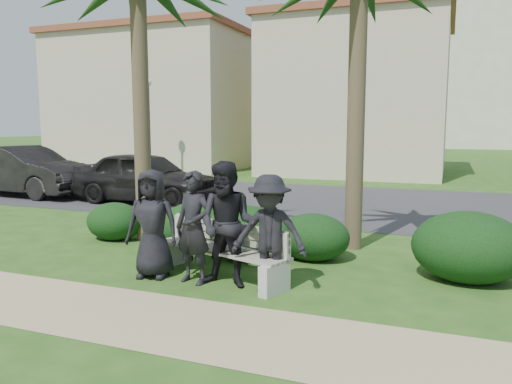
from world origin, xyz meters
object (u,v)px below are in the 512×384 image
man_b (193,227)px  man_d (269,234)px  park_bench (219,254)px  man_c (228,225)px  car_b (24,171)px  man_a (152,224)px  car_a (145,177)px  street_lamp (148,110)px

man_b → man_d: (1.16, 0.02, -0.01)m
park_bench → man_c: size_ratio=1.38×
car_b → man_d: bearing=-116.3°
man_a → man_d: 1.88m
man_a → man_b: man_b is taller
man_b → car_a: bearing=139.8°
man_b → man_c: man_c is taller
street_lamp → car_b: size_ratio=0.88×
park_bench → man_b: size_ratio=1.50×
man_d → car_a: (-6.13, 6.24, -0.05)m
park_bench → car_b: bearing=168.0°
man_d → car_a: size_ratio=0.36×
man_c → car_a: bearing=131.2°
man_a → car_b: man_a is taller
man_d → man_b: bearing=176.2°
park_bench → man_b: bearing=-105.5°
man_a → man_d: size_ratio=1.00×
man_a → car_a: (-4.25, 6.22, -0.06)m
man_b → car_a: size_ratio=0.37×
park_bench → man_a: (-0.96, -0.31, 0.46)m
man_b → man_c: size_ratio=0.92×
street_lamp → man_b: 15.33m
man_a → man_d: bearing=-11.8°
man_a → man_b: size_ratio=1.00×
man_a → car_b: size_ratio=0.34×
man_c → car_a: man_c is taller
man_b → man_c: (0.53, 0.03, 0.07)m
street_lamp → park_bench: 15.26m
park_bench → man_c: (0.29, -0.32, 0.53)m
street_lamp → car_b: bearing=-97.5°
park_bench → car_b: 11.45m
street_lamp → man_d: (9.95, -12.36, -2.13)m
street_lamp → man_b: bearing=-54.6°
car_a → car_b: car_b is taller
man_a → man_c: man_c is taller
man_a → car_a: bearing=113.2°
park_bench → street_lamp: bearing=145.6°
man_c → street_lamp: bearing=126.8°
man_a → man_c: bearing=-11.8°
park_bench → car_a: 7.88m
man_b → car_b: bearing=158.5°
street_lamp → park_bench: size_ratio=1.73×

